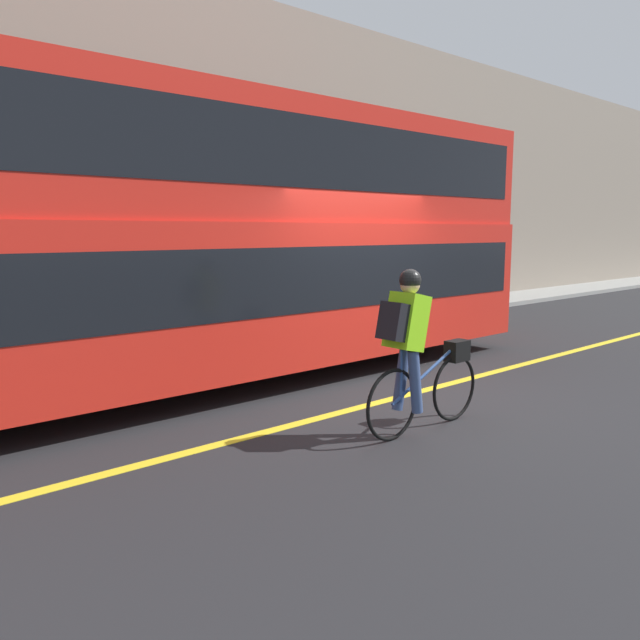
# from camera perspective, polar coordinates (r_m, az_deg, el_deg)

# --- Properties ---
(ground_plane) EXTENTS (80.00, 80.00, 0.00)m
(ground_plane) POSITION_cam_1_polar(r_m,az_deg,el_deg) (7.96, 7.71, -6.55)
(ground_plane) COLOR #232326
(road_center_line) EXTENTS (50.00, 0.14, 0.01)m
(road_center_line) POSITION_cam_1_polar(r_m,az_deg,el_deg) (7.89, 8.35, -6.68)
(road_center_line) COLOR yellow
(road_center_line) RESTS_ON ground_plane
(sidewalk_curb) EXTENTS (60.00, 1.64, 0.11)m
(sidewalk_curb) POSITION_cam_1_polar(r_m,az_deg,el_deg) (11.58, -10.44, -1.67)
(sidewalk_curb) COLOR gray
(sidewalk_curb) RESTS_ON ground_plane
(building_facade) EXTENTS (60.00, 0.30, 6.60)m
(building_facade) POSITION_cam_1_polar(r_m,az_deg,el_deg) (12.33, -13.24, 13.97)
(building_facade) COLOR gray
(building_facade) RESTS_ON ground_plane
(bus) EXTENTS (10.16, 2.45, 3.63)m
(bus) POSITION_cam_1_polar(r_m,az_deg,el_deg) (8.23, -9.83, 8.07)
(bus) COLOR black
(bus) RESTS_ON ground_plane
(cyclist_on_bike) EXTENTS (1.69, 0.32, 1.65)m
(cyclist_on_bike) POSITION_cam_1_polar(r_m,az_deg,el_deg) (6.20, 8.65, -2.41)
(cyclist_on_bike) COLOR black
(cyclist_on_bike) RESTS_ON ground_plane
(trash_bin) EXTENTS (0.51, 0.51, 0.87)m
(trash_bin) POSITION_cam_1_polar(r_m,az_deg,el_deg) (10.55, -19.79, -0.30)
(trash_bin) COLOR #194C23
(trash_bin) RESTS_ON sidewalk_curb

